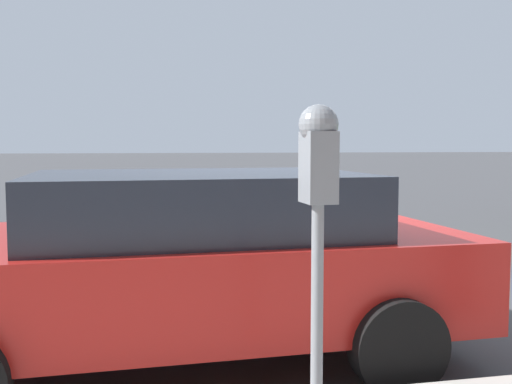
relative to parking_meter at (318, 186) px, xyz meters
name	(u,v)px	position (x,y,z in m)	size (l,w,h in m)	color
ground_plane	(298,312)	(2.74, -0.71, -1.43)	(220.00, 220.00, 0.00)	#424244
parking_meter	(318,186)	(0.00, 0.00, 0.00)	(0.21, 0.19, 1.65)	gray
car_red	(181,260)	(1.72, 0.51, -0.67)	(2.24, 4.34, 1.41)	#B21E19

